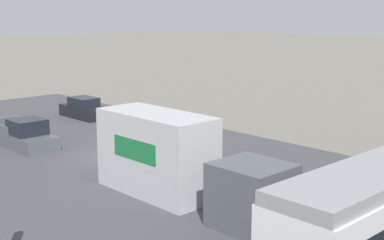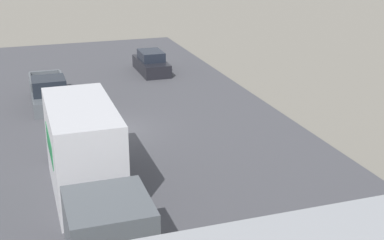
{
  "view_description": "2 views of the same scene",
  "coord_description": "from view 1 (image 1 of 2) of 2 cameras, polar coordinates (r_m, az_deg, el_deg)",
  "views": [
    {
      "loc": [
        17.39,
        24.82,
        8.22
      ],
      "look_at": [
        -2.02,
        4.33,
        2.55
      ],
      "focal_mm": 50.0,
      "sensor_mm": 36.0,
      "label": 1
    },
    {
      "loc": [
        4.42,
        26.45,
        10.23
      ],
      "look_at": [
        -1.84,
        7.73,
        3.12
      ],
      "focal_mm": 50.0,
      "sensor_mm": 36.0,
      "label": 2
    }
  ],
  "objects": [
    {
      "name": "sedan_car_0",
      "position": [
        43.13,
        -11.46,
        1.14
      ],
      "size": [
        1.88,
        4.5,
        1.61
      ],
      "color": "black",
      "rests_on": "ground"
    },
    {
      "name": "pickup_truck",
      "position": [
        34.75,
        -17.59,
        -1.58
      ],
      "size": [
        2.09,
        5.76,
        1.81
      ],
      "color": "#4C5156",
      "rests_on": "ground"
    },
    {
      "name": "road_surface",
      "position": [
        31.39,
        -8.16,
        -3.87
      ],
      "size": [
        19.75,
        47.98,
        0.08
      ],
      "color": "#424247",
      "rests_on": "ground"
    },
    {
      "name": "ground_plane",
      "position": [
        31.4,
        -8.16,
        -3.94
      ],
      "size": [
        320.0,
        320.0,
        0.0
      ],
      "primitive_type": "plane",
      "color": "slate"
    },
    {
      "name": "box_truck",
      "position": [
        23.51,
        -1.64,
        -4.5
      ],
      "size": [
        2.54,
        10.01,
        3.72
      ],
      "color": "#4C5156",
      "rests_on": "ground"
    }
  ]
}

